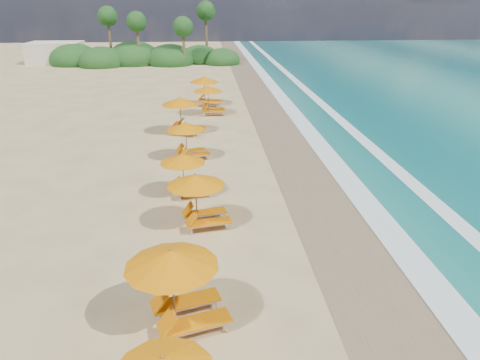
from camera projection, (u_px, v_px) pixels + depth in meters
The scene contains 12 objects.
ground at pixel (240, 206), 18.87m from camera, with size 160.00×160.00×0.00m, color tan.
wet_sand at pixel (331, 203), 19.15m from camera, with size 4.00×160.00×0.01m, color #8C7653.
surf_foam at pixel (391, 200), 19.34m from camera, with size 4.00×160.00×0.01m.
station_3 at pixel (180, 282), 11.42m from camera, with size 3.11×3.03×2.48m.
station_4 at pixel (201, 197), 16.72m from camera, with size 2.70×2.59×2.25m.
station_5 at pixel (187, 172), 19.45m from camera, with size 2.51×2.42×2.04m.
station_6 at pixel (189, 138), 24.00m from camera, with size 2.71×2.65×2.14m.
station_7 at pixel (183, 113), 28.48m from camera, with size 3.22×3.20×2.47m.
station_8 at pixel (211, 98), 33.31m from camera, with size 2.55×2.37×2.29m.
station_9 at pixel (207, 89), 36.25m from camera, with size 3.05×2.95×2.46m.
treeline at pixel (141, 57), 59.72m from camera, with size 25.80×8.80×9.74m.
beach_building at pixel (56, 53), 60.99m from camera, with size 7.00×5.00×2.80m, color beige.
Camera 1 is at (-1.33, -16.97, 8.22)m, focal length 32.82 mm.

